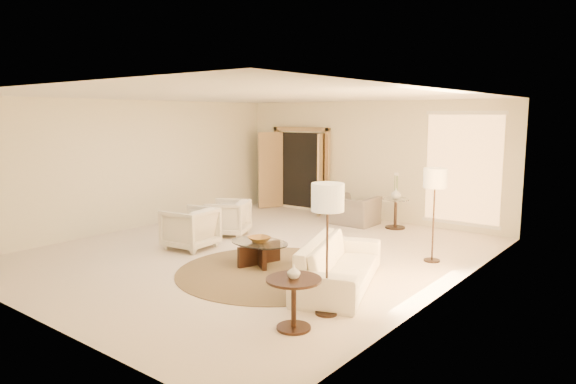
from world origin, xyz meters
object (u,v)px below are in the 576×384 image
Objects in this scene: sofa at (339,263)px; end_table at (294,294)px; accent_chair at (354,206)px; coffee_table at (259,250)px; floor_lamp_near at (435,182)px; armchair_left at (228,216)px; floor_lamp_far at (328,203)px; bowl at (259,239)px; side_vase at (396,194)px; armchair_right at (190,226)px; side_table at (396,210)px; end_vase at (294,272)px.

end_table is at bearing 173.87° from sofa.
accent_chair reaches higher than coffee_table.
floor_lamp_near is (0.57, 2.05, 1.02)m from sofa.
armchair_left is at bearing 143.47° from end_table.
floor_lamp_far is at bearing -175.96° from sofa.
side_vase reaches higher than bowl.
armchair_right reaches higher than sofa.
armchair_left is 2.94m from accent_chair.
side_table is 0.40× the size of floor_lamp_far.
end_vase is at bearing 114.96° from accent_chair.
floor_lamp_far is at bearing 66.57° from armchair_right.
side_vase reaches higher than accent_chair.
floor_lamp_far reaches higher than bowl.
accent_chair is (-2.04, 3.82, 0.10)m from sofa.
sofa is 1.55m from floor_lamp_far.
side_vase reaches higher than sofa.
floor_lamp_near is at bearing 109.58° from armchair_right.
armchair_right is 4.54m from side_table.
floor_lamp_near is at bearing 87.58° from end_table.
end_vase is 0.70× the size of side_vase.
end_table is at bearing -92.42° from floor_lamp_near.
bowl is (-0.51, -3.97, 0.04)m from side_table.
sofa is at bearing -74.69° from side_table.
end_table is 0.98× the size of side_table.
sofa is at bearing 104.14° from end_vase.
floor_lamp_far is (0.05, 0.61, 0.99)m from end_table.
armchair_right is at bearing -119.37° from side_table.
bowl is at bearing 139.85° from end_table.
floor_lamp_far reaches higher than sofa.
bowl is (1.72, -0.01, 0.01)m from armchair_right.
end_vase is at bearing 58.20° from armchair_right.
floor_lamp_near is at bearing 42.13° from coffee_table.
floor_lamp_far is (4.00, -2.32, 1.00)m from armchair_left.
floor_lamp_far reaches higher than floor_lamp_near.
floor_lamp_near reaches higher than armchair_left.
end_table is at bearing 0.00° from end_vase.
end_vase is (0.00, 0.00, 0.27)m from end_table.
end_vase is at bearing 0.00° from end_table.
accent_chair is 1.01m from side_vase.
sofa is 1.68m from end_table.
coffee_table is (1.72, -0.01, -0.18)m from armchair_right.
armchair_right is 5.30× the size of end_vase.
side_vase is (2.44, 2.75, 0.36)m from armchair_left.
sofa is 3.54× the size of end_table.
side_table is at bearing 130.00° from floor_lamp_near.
floor_lamp_far is 7.27× the size of side_vase.
side_vase reaches higher than side_table.
side_table is 5.89m from end_vase.
armchair_left is 4.93m from end_vase.
accent_chair is 1.51× the size of side_table.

